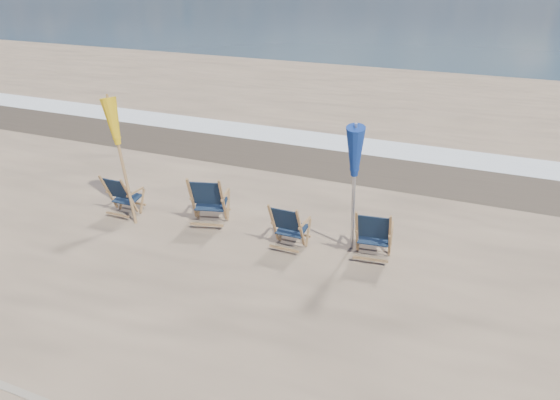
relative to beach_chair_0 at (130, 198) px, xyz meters
The scene contains 8 objects.
surf_foam 6.94m from the beach_chair_0, 63.64° to the left, with size 200.00×1.40×0.01m, color silver.
wet_sand_strip 5.64m from the beach_chair_0, 56.83° to the left, with size 200.00×2.60×0.00m, color #42362A.
beach_chair_0 is the anchor object (origin of this frame).
beach_chair_1 1.85m from the beach_chair_0, 12.01° to the left, with size 0.66×0.75×1.04m, color #122035, non-canonical shape.
beach_chair_2 3.48m from the beach_chair_0, ahead, with size 0.57×0.65×0.90m, color #122035, non-canonical shape.
beach_chair_3 4.93m from the beach_chair_0, ahead, with size 0.61×0.69×0.96m, color #122035, non-canonical shape.
umbrella_yellow 1.37m from the beach_chair_0, 108.35° to the right, with size 0.30×0.30×2.35m.
umbrella_blue 4.50m from the beach_chair_0, ahead, with size 0.30×0.30×2.35m.
Camera 1 is at (3.36, -5.44, 4.57)m, focal length 35.00 mm.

